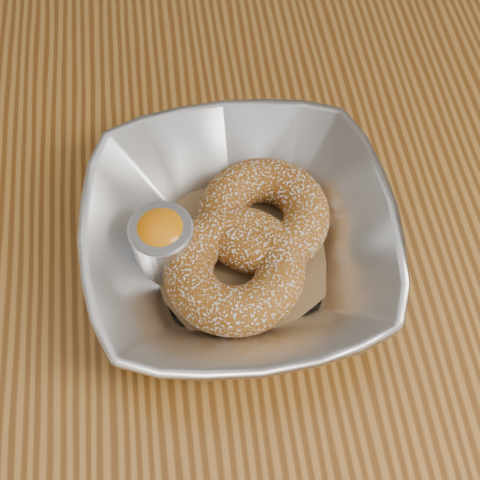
{
  "coord_description": "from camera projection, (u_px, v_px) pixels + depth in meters",
  "views": [
    {
      "loc": [
        -0.12,
        -0.24,
        1.23
      ],
      "look_at": [
        -0.09,
        0.02,
        0.78
      ],
      "focal_mm": 50.0,
      "sensor_mm": 36.0,
      "label": 1
    }
  ],
  "objects": [
    {
      "name": "parchment",
      "position": [
        240.0,
        253.0,
        0.54
      ],
      "size": [
        0.2,
        0.2,
        0.0
      ],
      "primitive_type": "cube",
      "rotation": [
        0.0,
        0.0,
        0.57
      ],
      "color": "brown",
      "rests_on": "table"
    },
    {
      "name": "ramekin",
      "position": [
        163.0,
        242.0,
        0.51
      ],
      "size": [
        0.05,
        0.05,
        0.06
      ],
      "color": "silver",
      "rests_on": "table"
    },
    {
      "name": "donut_back",
      "position": [
        264.0,
        215.0,
        0.53
      ],
      "size": [
        0.14,
        0.14,
        0.04
      ],
      "primitive_type": "torus",
      "rotation": [
        0.0,
        0.0,
        0.38
      ],
      "color": "brown",
      "rests_on": "parchment"
    },
    {
      "name": "serving_bowl",
      "position": [
        240.0,
        240.0,
        0.52
      ],
      "size": [
        0.24,
        0.24,
        0.06
      ],
      "primitive_type": "imported",
      "color": "silver",
      "rests_on": "table"
    },
    {
      "name": "ground_plane",
      "position": [
        292.0,
        469.0,
        1.19
      ],
      "size": [
        4.0,
        4.0,
        0.0
      ],
      "primitive_type": "plane",
      "color": "#565659",
      "rests_on": "ground"
    },
    {
      "name": "donut_front",
      "position": [
        235.0,
        269.0,
        0.51
      ],
      "size": [
        0.12,
        0.12,
        0.04
      ],
      "primitive_type": "torus",
      "rotation": [
        0.0,
        0.0,
        -0.1
      ],
      "color": "brown",
      "rests_on": "parchment"
    },
    {
      "name": "table",
      "position": [
        339.0,
        321.0,
        0.62
      ],
      "size": [
        1.2,
        0.8,
        0.75
      ],
      "color": "brown",
      "rests_on": "ground_plane"
    }
  ]
}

